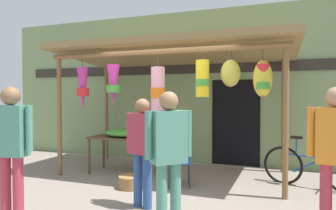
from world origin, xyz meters
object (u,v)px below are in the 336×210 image
(passerby_at_right, at_px, (336,149))
(vendor_in_orange, at_px, (169,149))
(display_table, at_px, (123,141))
(wicker_basket_spare, at_px, (131,182))
(flower_heap_on_table, at_px, (125,133))
(folding_chair, at_px, (179,159))
(shopper_by_bananas, at_px, (143,144))
(customer_foreground, at_px, (11,142))
(parked_bicycle, at_px, (313,168))

(passerby_at_right, bearing_deg, vendor_in_orange, -165.06)
(display_table, relative_size, wicker_basket_spare, 3.18)
(flower_heap_on_table, relative_size, folding_chair, 1.00)
(vendor_in_orange, bearing_deg, shopper_by_bananas, 134.92)
(passerby_at_right, bearing_deg, flower_heap_on_table, 153.79)
(wicker_basket_spare, height_order, vendor_in_orange, vendor_in_orange)
(display_table, relative_size, folding_chair, 1.65)
(vendor_in_orange, height_order, passerby_at_right, passerby_at_right)
(wicker_basket_spare, xyz_separation_m, vendor_in_orange, (1.20, -1.40, 0.88))
(customer_foreground, bearing_deg, flower_heap_on_table, 86.43)
(wicker_basket_spare, distance_m, customer_foreground, 2.19)
(flower_heap_on_table, xyz_separation_m, shopper_by_bananas, (1.16, -1.63, 0.07))
(flower_heap_on_table, relative_size, vendor_in_orange, 0.50)
(display_table, relative_size, passerby_at_right, 0.81)
(vendor_in_orange, relative_size, passerby_at_right, 0.97)
(wicker_basket_spare, bearing_deg, folding_chair, 24.09)
(customer_foreground, xyz_separation_m, shopper_by_bananas, (1.33, 1.07, -0.10))
(wicker_basket_spare, xyz_separation_m, passerby_at_right, (3.03, -0.92, 0.91))
(display_table, bearing_deg, parked_bicycle, 3.71)
(folding_chair, height_order, parked_bicycle, parked_bicycle)
(folding_chair, distance_m, shopper_by_bananas, 1.21)
(parked_bicycle, bearing_deg, customer_foreground, -141.95)
(wicker_basket_spare, bearing_deg, display_table, 125.59)
(passerby_at_right, bearing_deg, parked_bicycle, 90.60)
(flower_heap_on_table, distance_m, customer_foreground, 2.71)
(parked_bicycle, bearing_deg, passerby_at_right, -89.40)
(flower_heap_on_table, relative_size, customer_foreground, 0.48)
(display_table, height_order, parked_bicycle, parked_bicycle)
(vendor_in_orange, bearing_deg, wicker_basket_spare, 130.69)
(vendor_in_orange, bearing_deg, flower_heap_on_table, 128.31)
(flower_heap_on_table, height_order, wicker_basket_spare, flower_heap_on_table)
(flower_heap_on_table, distance_m, wicker_basket_spare, 1.28)
(flower_heap_on_table, bearing_deg, parked_bicycle, 3.82)
(display_table, distance_m, passerby_at_right, 4.07)
(wicker_basket_spare, distance_m, vendor_in_orange, 2.05)
(customer_foreground, bearing_deg, shopper_by_bananas, 38.80)
(wicker_basket_spare, bearing_deg, vendor_in_orange, -49.31)
(flower_heap_on_table, bearing_deg, shopper_by_bananas, -54.62)
(shopper_by_bananas, bearing_deg, display_table, 126.16)
(parked_bicycle, xyz_separation_m, vendor_in_orange, (-1.80, -2.50, 0.64))
(shopper_by_bananas, distance_m, passerby_at_right, 2.46)
(parked_bicycle, bearing_deg, display_table, -176.29)
(parked_bicycle, relative_size, vendor_in_orange, 1.01)
(display_table, distance_m, customer_foreground, 2.73)
(flower_heap_on_table, distance_m, shopper_by_bananas, 2.00)
(folding_chair, bearing_deg, shopper_by_bananas, -100.05)
(folding_chair, relative_size, passerby_at_right, 0.49)
(display_table, xyz_separation_m, parked_bicycle, (3.63, 0.24, -0.34))
(display_table, xyz_separation_m, shopper_by_bananas, (1.20, -1.64, 0.24))
(display_table, bearing_deg, shopper_by_bananas, -53.84)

